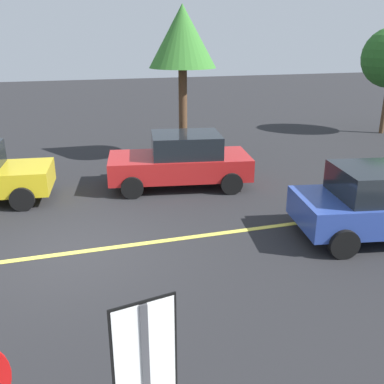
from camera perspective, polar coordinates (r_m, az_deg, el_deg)
ground_plane at (r=9.73m, az=-15.32°, el=-7.70°), size 80.00×80.00×0.00m
lane_marking_centre at (r=10.17m, az=1.83°, el=-5.67°), size 28.00×0.16×0.01m
speed_limit_sign at (r=3.81m, az=-6.01°, el=-23.48°), size 0.53×0.11×2.52m
car_blue_approaching at (r=10.75m, az=23.62°, el=-1.26°), size 4.21×2.66×1.64m
car_red_crossing at (r=13.25m, az=-1.43°, el=4.17°), size 4.46×2.63×1.62m
tree_centre_verge at (r=15.95m, az=-1.26°, el=19.44°), size 2.37×2.37×5.41m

